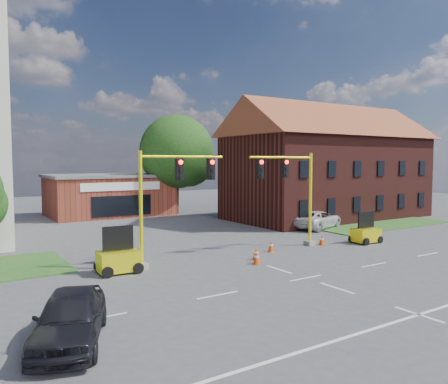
{
  "coord_description": "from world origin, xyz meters",
  "views": [
    {
      "loc": [
        -14.52,
        -15.37,
        5.63
      ],
      "look_at": [
        1.7,
        10.0,
        3.53
      ],
      "focal_mm": 35.0,
      "sensor_mm": 36.0,
      "label": 1
    }
  ],
  "objects_px": {
    "trailer_east": "(366,234)",
    "signal_mast_east": "(292,188)",
    "sedan_dark": "(70,317)",
    "signal_mast_west": "(169,193)",
    "pickup_white": "(317,219)",
    "trailer_west": "(118,259)"
  },
  "relations": [
    {
      "from": "trailer_west",
      "to": "trailer_east",
      "type": "relative_size",
      "value": 1.1
    },
    {
      "from": "signal_mast_east",
      "to": "pickup_white",
      "type": "height_order",
      "value": "signal_mast_east"
    },
    {
      "from": "trailer_east",
      "to": "sedan_dark",
      "type": "distance_m",
      "value": 22.21
    },
    {
      "from": "signal_mast_west",
      "to": "signal_mast_east",
      "type": "bearing_deg",
      "value": 0.0
    },
    {
      "from": "signal_mast_east",
      "to": "pickup_white",
      "type": "bearing_deg",
      "value": 35.08
    },
    {
      "from": "pickup_white",
      "to": "sedan_dark",
      "type": "distance_m",
      "value": 26.54
    },
    {
      "from": "trailer_east",
      "to": "pickup_white",
      "type": "distance_m",
      "value": 6.91
    },
    {
      "from": "trailer_west",
      "to": "trailer_east",
      "type": "xyz_separation_m",
      "value": [
        17.18,
        -1.3,
        -0.07
      ]
    },
    {
      "from": "trailer_west",
      "to": "signal_mast_west",
      "type": "bearing_deg",
      "value": 4.98
    },
    {
      "from": "signal_mast_east",
      "to": "signal_mast_west",
      "type": "bearing_deg",
      "value": 180.0
    },
    {
      "from": "trailer_west",
      "to": "sedan_dark",
      "type": "relative_size",
      "value": 0.47
    },
    {
      "from": "trailer_east",
      "to": "pickup_white",
      "type": "relative_size",
      "value": 0.38
    },
    {
      "from": "sedan_dark",
      "to": "signal_mast_east",
      "type": "bearing_deg",
      "value": 48.08
    },
    {
      "from": "trailer_west",
      "to": "sedan_dark",
      "type": "xyz_separation_m",
      "value": [
        -4.13,
        -7.55,
        0.11
      ]
    },
    {
      "from": "trailer_east",
      "to": "signal_mast_east",
      "type": "bearing_deg",
      "value": 170.71
    },
    {
      "from": "signal_mast_east",
      "to": "trailer_east",
      "type": "relative_size",
      "value": 2.99
    },
    {
      "from": "signal_mast_east",
      "to": "trailer_east",
      "type": "height_order",
      "value": "signal_mast_east"
    },
    {
      "from": "trailer_west",
      "to": "sedan_dark",
      "type": "distance_m",
      "value": 8.6
    },
    {
      "from": "sedan_dark",
      "to": "signal_mast_west",
      "type": "bearing_deg",
      "value": 69.5
    },
    {
      "from": "signal_mast_east",
      "to": "trailer_east",
      "type": "bearing_deg",
      "value": -14.58
    },
    {
      "from": "signal_mast_west",
      "to": "signal_mast_east",
      "type": "relative_size",
      "value": 1.0
    },
    {
      "from": "sedan_dark",
      "to": "pickup_white",
      "type": "bearing_deg",
      "value": 51.18
    }
  ]
}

